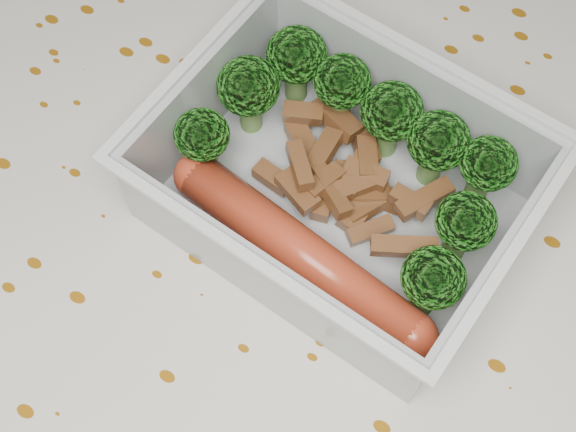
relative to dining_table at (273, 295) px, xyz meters
The scene contains 6 objects.
dining_table is the anchor object (origin of this frame).
tablecloth 0.05m from the dining_table, ahead, with size 1.46×0.96×0.19m.
lunch_container 0.12m from the dining_table, 57.55° to the left, with size 0.21×0.17×0.07m.
broccoli_florets 0.15m from the dining_table, 69.93° to the left, with size 0.17×0.12×0.05m.
meat_pile 0.12m from the dining_table, 64.10° to the left, with size 0.12×0.08×0.03m.
sausage 0.11m from the dining_table, 16.21° to the right, with size 0.17×0.05×0.03m.
Camera 1 is at (0.10, -0.15, 1.17)m, focal length 50.00 mm.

